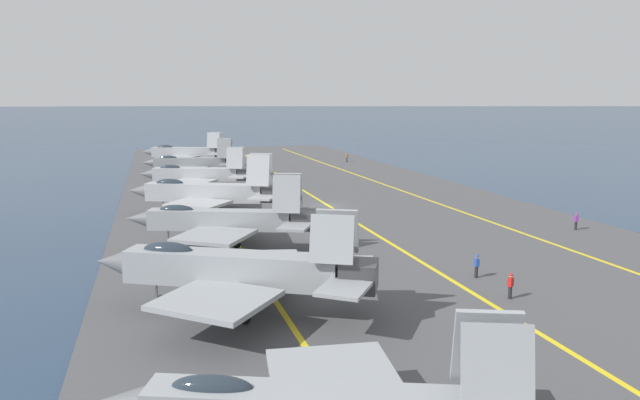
{
  "coord_description": "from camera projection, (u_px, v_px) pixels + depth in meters",
  "views": [
    {
      "loc": [
        -62.8,
        19.31,
        12.77
      ],
      "look_at": [
        -9.51,
        3.81,
        2.9
      ],
      "focal_mm": 32.0,
      "sensor_mm": 36.0,
      "label": 1
    }
  ],
  "objects": [
    {
      "name": "ground_plane",
      "position": [
        329.0,
        209.0,
        66.91
      ],
      "size": [
        2000.0,
        2000.0,
        0.0
      ],
      "primitive_type": "plane",
      "color": "navy"
    },
    {
      "name": "carrier_deck",
      "position": [
        329.0,
        207.0,
        66.88
      ],
      "size": [
        170.7,
        47.38,
        0.4
      ],
      "primitive_type": "cube",
      "color": "#4C4C4F",
      "rests_on": "ground"
    },
    {
      "name": "deck_stripe_foul_line",
      "position": [
        429.0,
        200.0,
        70.43
      ],
      "size": [
        153.61,
        3.16,
        0.01
      ],
      "primitive_type": "cube",
      "rotation": [
        0.0,
        0.0,
        0.02
      ],
      "color": "yellow",
      "rests_on": "carrier_deck"
    },
    {
      "name": "deck_stripe_centerline",
      "position": [
        329.0,
        206.0,
        66.84
      ],
      "size": [
        153.63,
        0.36,
        0.01
      ],
      "primitive_type": "cube",
      "color": "yellow",
      "rests_on": "carrier_deck"
    },
    {
      "name": "deck_stripe_edge_line",
      "position": [
        216.0,
        212.0,
        63.26
      ],
      "size": [
        153.61,
        2.8,
        0.01
      ],
      "primitive_type": "cube",
      "rotation": [
        0.0,
        0.0,
        0.02
      ],
      "color": "yellow",
      "rests_on": "carrier_deck"
    },
    {
      "name": "parked_jet_second",
      "position": [
        235.0,
        269.0,
        32.73
      ],
      "size": [
        13.02,
        16.72,
        6.3
      ],
      "color": "#93999E",
      "rests_on": "carrier_deck"
    },
    {
      "name": "parked_jet_third",
      "position": [
        225.0,
        220.0,
        46.3
      ],
      "size": [
        12.52,
        15.69,
        6.48
      ],
      "color": "#93999E",
      "rests_on": "carrier_deck"
    },
    {
      "name": "parked_jet_fourth",
      "position": [
        208.0,
        192.0,
        61.02
      ],
      "size": [
        12.28,
        17.06,
        6.71
      ],
      "color": "#A8AAAF",
      "rests_on": "carrier_deck"
    },
    {
      "name": "parked_jet_fifth",
      "position": [
        198.0,
        174.0,
        76.07
      ],
      "size": [
        12.63,
        15.27,
        6.06
      ],
      "color": "#A8AAAF",
      "rests_on": "carrier_deck"
    },
    {
      "name": "parked_jet_sixth",
      "position": [
        193.0,
        163.0,
        90.39
      ],
      "size": [
        11.77,
        15.47,
        6.25
      ],
      "color": "gray",
      "rests_on": "carrier_deck"
    },
    {
      "name": "parked_jet_seventh",
      "position": [
        186.0,
        152.0,
        104.81
      ],
      "size": [
        12.28,
        16.21,
        6.36
      ],
      "color": "#9EA3A8",
      "rests_on": "carrier_deck"
    },
    {
      "name": "crew_red_vest",
      "position": [
        510.0,
        285.0,
        35.62
      ],
      "size": [
        0.42,
        0.46,
        1.66
      ],
      "color": "#232328",
      "rests_on": "carrier_deck"
    },
    {
      "name": "crew_purple_vest",
      "position": [
        576.0,
        220.0,
        54.42
      ],
      "size": [
        0.43,
        0.34,
        1.68
      ],
      "color": "#232328",
      "rests_on": "carrier_deck"
    },
    {
      "name": "crew_brown_vest",
      "position": [
        347.0,
        157.0,
        113.01
      ],
      "size": [
        0.46,
        0.42,
        1.77
      ],
      "color": "#232328",
      "rests_on": "carrier_deck"
    },
    {
      "name": "crew_yellow_vest",
      "position": [
        280.0,
        180.0,
        80.88
      ],
      "size": [
        0.44,
        0.36,
        1.75
      ],
      "color": "#4C473D",
      "rests_on": "carrier_deck"
    },
    {
      "name": "crew_blue_vest",
      "position": [
        477.0,
        265.0,
        39.85
      ],
      "size": [
        0.39,
        0.27,
        1.67
      ],
      "color": "#232328",
      "rests_on": "carrier_deck"
    }
  ]
}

